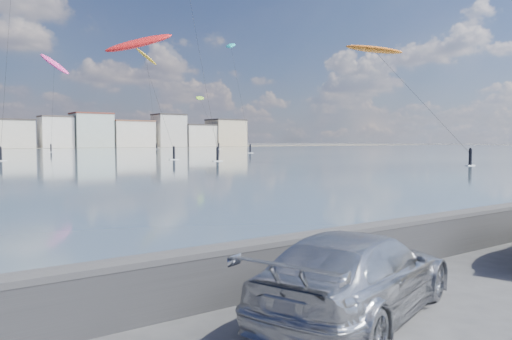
{
  "coord_description": "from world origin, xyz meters",
  "views": [
    {
      "loc": [
        -5.03,
        -4.47,
        2.83
      ],
      "look_at": [
        1.0,
        4.0,
        2.2
      ],
      "focal_mm": 35.0,
      "sensor_mm": 36.0,
      "label": 1
    }
  ],
  "objects": [
    {
      "name": "seawall",
      "position": [
        0.0,
        2.7,
        0.58
      ],
      "size": [
        400.0,
        0.36,
        1.08
      ],
      "color": "#28282B",
      "rests_on": "ground"
    },
    {
      "name": "car_silver",
      "position": [
        0.86,
        1.0,
        0.68
      ],
      "size": [
        5.08,
        3.38,
        1.37
      ],
      "primitive_type": "imported",
      "rotation": [
        0.0,
        0.0,
        1.91
      ],
      "color": "#B1B4BA",
      "rests_on": "ground"
    },
    {
      "name": "kitesurfer_5",
      "position": [
        42.62,
        37.37,
        13.67
      ],
      "size": [
        5.89,
        15.52,
        15.16
      ],
      "color": "orange",
      "rests_on": "ground"
    },
    {
      "name": "kitesurfer_6",
      "position": [
        61.19,
        150.17,
        29.57
      ],
      "size": [
        8.12,
        12.36,
        32.98
      ],
      "color": "#BF8C19",
      "rests_on": "ground"
    },
    {
      "name": "kitesurfer_11",
      "position": [
        26.6,
        126.13,
        21.41
      ],
      "size": [
        7.82,
        13.81,
        24.81
      ],
      "color": "#E5338C",
      "rests_on": "ground"
    },
    {
      "name": "kitesurfer_12",
      "position": [
        60.18,
        97.49,
        24.99
      ],
      "size": [
        7.63,
        17.72,
        27.04
      ],
      "color": "#19BFBF",
      "rests_on": "ground"
    },
    {
      "name": "kitesurfer_16",
      "position": [
        70.73,
        131.61,
        15.44
      ],
      "size": [
        6.98,
        10.22,
        17.08
      ],
      "color": "#8CD826",
      "rests_on": "ground"
    },
    {
      "name": "kitesurfer_17",
      "position": [
        26.01,
        70.88,
        17.94
      ],
      "size": [
        10.7,
        14.55,
        20.63
      ],
      "color": "red",
      "rests_on": "ground"
    }
  ]
}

